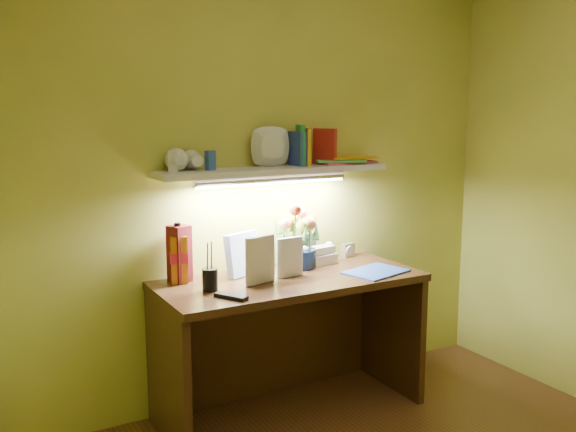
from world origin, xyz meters
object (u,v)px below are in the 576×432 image
(whisky_bottle, at_px, (178,253))
(telephone, at_px, (317,254))
(flower_bouquet, at_px, (298,236))
(desk_clock, at_px, (348,250))
(desk, at_px, (290,346))

(whisky_bottle, bearing_deg, telephone, -0.25)
(flower_bouquet, height_order, telephone, flower_bouquet)
(desk_clock, xyz_separation_m, whisky_bottle, (-1.07, -0.05, 0.11))
(telephone, relative_size, desk_clock, 2.38)
(flower_bouquet, xyz_separation_m, telephone, (0.13, 0.02, -0.12))
(flower_bouquet, xyz_separation_m, whisky_bottle, (-0.69, 0.02, -0.02))
(desk, relative_size, whisky_bottle, 4.52)
(whisky_bottle, bearing_deg, desk, -20.04)
(telephone, distance_m, desk_clock, 0.26)
(desk_clock, relative_size, whisky_bottle, 0.26)
(flower_bouquet, bearing_deg, desk, -130.14)
(telephone, relative_size, whisky_bottle, 0.62)
(flower_bouquet, xyz_separation_m, desk_clock, (0.38, 0.07, -0.14))
(desk, distance_m, desk_clock, 0.72)
(telephone, bearing_deg, desk, -154.33)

